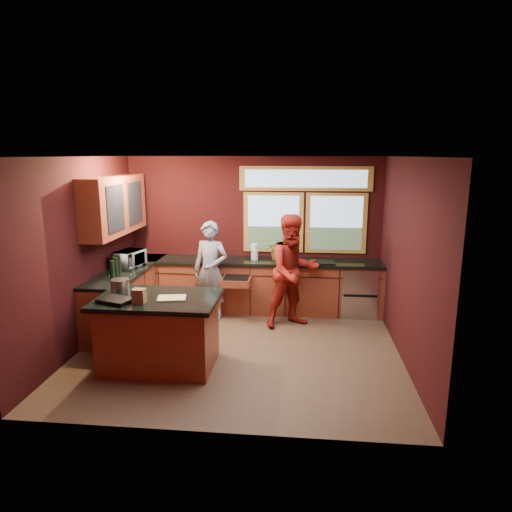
% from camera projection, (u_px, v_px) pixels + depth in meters
% --- Properties ---
extents(floor, '(4.50, 4.50, 0.00)m').
position_uv_depth(floor, '(239.00, 349.00, 6.52)').
color(floor, brown).
rests_on(floor, ground).
extents(room_shell, '(4.52, 4.02, 2.71)m').
position_uv_depth(room_shell, '(200.00, 221.00, 6.50)').
color(room_shell, black).
rests_on(room_shell, ground).
extents(back_counter, '(4.50, 0.64, 0.93)m').
position_uv_depth(back_counter, '(263.00, 286.00, 8.05)').
color(back_counter, maroon).
rests_on(back_counter, floor).
extents(left_counter, '(0.64, 2.30, 0.93)m').
position_uv_depth(left_counter, '(128.00, 296.00, 7.44)').
color(left_counter, maroon).
rests_on(left_counter, floor).
extents(island, '(1.55, 1.05, 0.95)m').
position_uv_depth(island, '(159.00, 331.00, 5.92)').
color(island, maroon).
rests_on(island, floor).
extents(person_grey, '(0.68, 0.53, 1.66)m').
position_uv_depth(person_grey, '(211.00, 271.00, 7.62)').
color(person_grey, slate).
rests_on(person_grey, floor).
extents(person_red, '(1.10, 1.02, 1.82)m').
position_uv_depth(person_red, '(293.00, 271.00, 7.25)').
color(person_red, maroon).
rests_on(person_red, floor).
extents(microwave, '(0.45, 0.57, 0.28)m').
position_uv_depth(microwave, '(129.00, 259.00, 7.39)').
color(microwave, '#999999').
rests_on(microwave, left_counter).
extents(potted_plant, '(0.32, 0.28, 0.36)m').
position_uv_depth(potted_plant, '(278.00, 250.00, 7.93)').
color(potted_plant, '#999999').
rests_on(potted_plant, back_counter).
extents(paper_towel, '(0.12, 0.12, 0.28)m').
position_uv_depth(paper_towel, '(254.00, 252.00, 7.93)').
color(paper_towel, white).
rests_on(paper_towel, back_counter).
extents(cutting_board, '(0.39, 0.31, 0.02)m').
position_uv_depth(cutting_board, '(172.00, 298.00, 5.75)').
color(cutting_board, tan).
rests_on(cutting_board, island).
extents(stock_pot, '(0.24, 0.24, 0.18)m').
position_uv_depth(stock_pot, '(120.00, 286.00, 6.00)').
color(stock_pot, '#A7A6AB').
rests_on(stock_pot, island).
extents(paper_bag, '(0.15, 0.12, 0.18)m').
position_uv_depth(paper_bag, '(139.00, 296.00, 5.57)').
color(paper_bag, brown).
rests_on(paper_bag, island).
extents(black_tray, '(0.47, 0.39, 0.05)m').
position_uv_depth(black_tray, '(116.00, 300.00, 5.62)').
color(black_tray, black).
rests_on(black_tray, island).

